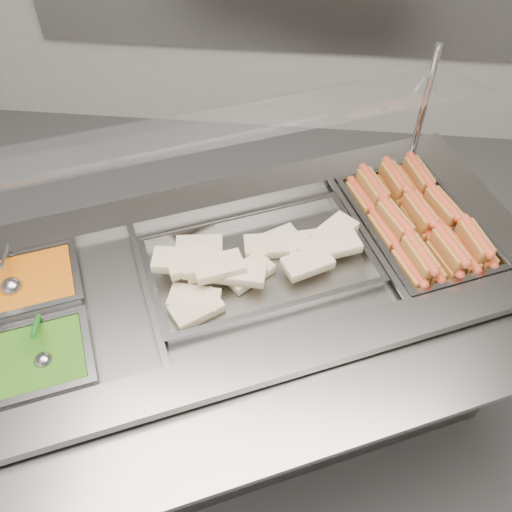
# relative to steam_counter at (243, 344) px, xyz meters

# --- Properties ---
(ground) EXTENTS (6.00, 6.00, 0.00)m
(ground) POSITION_rel_steam_counter_xyz_m (-0.00, -0.37, -0.47)
(ground) COLOR #57575A
(ground) RESTS_ON ground
(steam_counter) EXTENTS (2.16, 1.60, 0.95)m
(steam_counter) POSITION_rel_steam_counter_xyz_m (0.00, 0.00, 0.00)
(steam_counter) COLOR slate
(steam_counter) RESTS_ON ground
(tray_rail) EXTENTS (1.84, 1.09, 0.05)m
(tray_rail) POSITION_rel_steam_counter_xyz_m (0.22, -0.49, 0.42)
(tray_rail) COLOR gray
(tray_rail) RESTS_ON steam_counter
(sneeze_guard) EXTENTS (1.71, 0.99, 0.46)m
(sneeze_guard) POSITION_rel_steam_counter_xyz_m (-0.09, 0.21, 0.86)
(sneeze_guard) COLOR #BBBABF
(sneeze_guard) RESTS_ON steam_counter
(pan_hotdogs) EXTENTS (0.56, 0.67, 0.11)m
(pan_hotdogs) POSITION_rel_steam_counter_xyz_m (0.60, 0.27, 0.43)
(pan_hotdogs) COLOR gray
(pan_hotdogs) RESTS_ON steam_counter
(pan_wraps) EXTENTS (0.83, 0.68, 0.07)m
(pan_wraps) POSITION_rel_steam_counter_xyz_m (0.06, 0.03, 0.45)
(pan_wraps) COLOR gray
(pan_wraps) RESTS_ON steam_counter
(pan_beans) EXTENTS (0.39, 0.36, 0.11)m
(pan_beans) POSITION_rel_steam_counter_xyz_m (-0.68, -0.14, 0.43)
(pan_beans) COLOR gray
(pan_beans) RESTS_ON steam_counter
(pan_peas) EXTENTS (0.39, 0.36, 0.11)m
(pan_peas) POSITION_rel_steam_counter_xyz_m (-0.56, -0.42, 0.43)
(pan_peas) COLOR gray
(pan_peas) RESTS_ON steam_counter
(hotdogs_in_buns) EXTENTS (0.50, 0.60, 0.12)m
(hotdogs_in_buns) POSITION_rel_steam_counter_xyz_m (0.59, 0.26, 0.48)
(hotdogs_in_buns) COLOR #9B5320
(hotdogs_in_buns) RESTS_ON pan_hotdogs
(tortilla_wraps) EXTENTS (0.68, 0.52, 0.10)m
(tortilla_wraps) POSITION_rel_steam_counter_xyz_m (0.04, 0.01, 0.49)
(tortilla_wraps) COLOR beige
(tortilla_wraps) RESTS_ON pan_wraps
(ladle) EXTENTS (0.11, 0.20, 0.15)m
(ladle) POSITION_rel_steam_counter_xyz_m (-0.71, -0.17, 0.48)
(ladle) COLOR #AEAEB3
(ladle) RESTS_ON pan_beans
(serving_spoon) EXTENTS (0.10, 0.18, 0.15)m
(serving_spoon) POSITION_rel_steam_counter_xyz_m (-0.53, -0.41, 0.48)
(serving_spoon) COLOR #AEAEB3
(serving_spoon) RESTS_ON pan_peas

